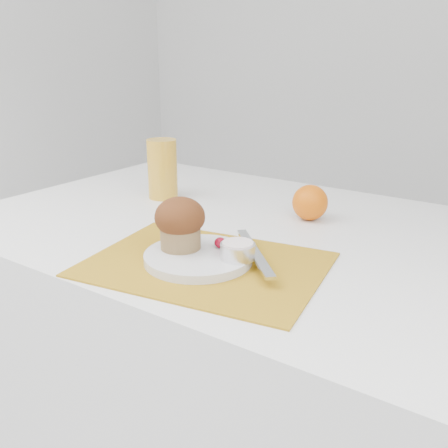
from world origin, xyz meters
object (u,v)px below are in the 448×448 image
Objects in this scene: juice_glass at (162,169)px; plate at (198,257)px; muffin at (180,222)px; orange at (310,203)px; table at (239,371)px.

plate is at bearing -40.89° from juice_glass.
juice_glass is at bearing 135.49° from muffin.
juice_glass reaches higher than muffin.
juice_glass reaches higher than orange.
table is 12.76× the size of muffin.
orange is 0.35m from muffin.
muffin is (0.01, -0.22, 0.44)m from table.
orange is (0.06, 0.33, 0.03)m from plate.
plate is 2.44× the size of orange.
table is 15.30× the size of orange.
table is at bearing -133.96° from orange.
table is 0.53m from juice_glass.
plate is 2.03× the size of muffin.
plate is 0.34m from orange.
muffin is at bearing 176.95° from plate.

